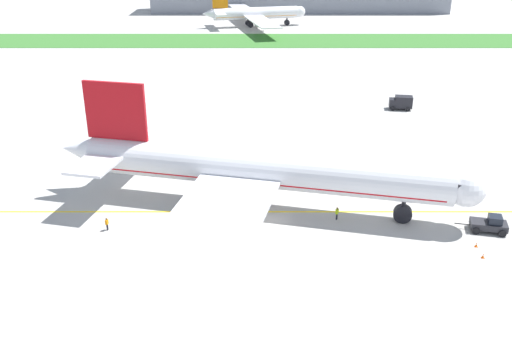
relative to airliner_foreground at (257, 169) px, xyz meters
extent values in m
plane|color=#ADAAA5|center=(1.90, -3.91, -5.38)|extent=(600.00, 600.00, 0.00)
cube|color=yellow|center=(1.90, -1.62, -5.38)|extent=(280.00, 0.36, 0.01)
cube|color=#38722D|center=(1.90, 116.83, -5.33)|extent=(320.00, 24.00, 0.10)
cylinder|color=white|center=(0.91, -0.21, 0.15)|extent=(47.54, 15.64, 4.91)
cube|color=#B20C14|center=(0.91, -0.21, -0.71)|extent=(45.60, 14.82, 0.59)
sphere|color=white|center=(25.44, -5.95, 0.15)|extent=(4.67, 4.67, 4.67)
cone|color=white|center=(-24.46, 5.72, 0.51)|extent=(6.21, 5.30, 4.18)
cube|color=#B20C14|center=(-18.59, 4.35, 6.53)|extent=(8.47, 2.43, 7.86)
cube|color=white|center=(-18.40, 9.35, 0.88)|extent=(6.90, 8.85, 0.34)
cube|color=white|center=(-20.64, -0.22, 0.88)|extent=(6.90, 8.85, 0.34)
cube|color=white|center=(4.03, 23.61, -0.47)|extent=(19.98, 44.17, 0.39)
cube|color=white|center=(-6.86, -22.95, -0.47)|extent=(19.98, 44.17, 0.39)
cylinder|color=#B7BABF|center=(3.23, 13.89, -1.96)|extent=(5.16, 3.69, 2.70)
cylinder|color=black|center=(5.50, 13.36, -1.96)|extent=(1.04, 2.86, 2.84)
cylinder|color=#B7BABF|center=(-3.27, -13.88, -1.96)|extent=(5.16, 3.69, 2.70)
cylinder|color=black|center=(-0.99, -14.41, -1.96)|extent=(1.04, 2.86, 2.84)
cylinder|color=black|center=(18.55, -4.34, -3.26)|extent=(0.51, 0.51, 1.90)
cylinder|color=black|center=(18.55, -4.34, -4.22)|extent=(2.51, 1.55, 2.33)
cylinder|color=black|center=(-2.22, 3.17, -3.26)|extent=(0.51, 0.51, 1.90)
cylinder|color=black|center=(-2.22, 3.17, -4.22)|extent=(2.51, 1.55, 2.33)
cylinder|color=black|center=(-3.39, -1.86, -3.26)|extent=(0.51, 0.51, 1.90)
cylinder|color=black|center=(-3.39, -1.86, -4.22)|extent=(2.51, 1.55, 2.33)
cube|color=black|center=(24.72, -5.78, 0.76)|extent=(2.51, 3.98, 0.88)
sphere|color=black|center=(-16.19, 6.26, 0.59)|extent=(0.34, 0.34, 0.34)
sphere|color=black|center=(-11.15, 5.08, 0.59)|extent=(0.34, 0.34, 0.34)
sphere|color=black|center=(-6.10, 3.90, 0.59)|extent=(0.34, 0.34, 0.34)
sphere|color=black|center=(-1.06, 2.72, 0.59)|extent=(0.34, 0.34, 0.34)
sphere|color=black|center=(3.98, 1.54, 0.59)|extent=(0.34, 0.34, 0.34)
sphere|color=black|center=(9.02, 0.36, 0.59)|extent=(0.34, 0.34, 0.34)
sphere|color=black|center=(14.06, -0.82, 0.59)|extent=(0.34, 0.34, 0.34)
sphere|color=black|center=(19.10, -1.99, 0.59)|extent=(0.34, 0.34, 0.34)
cube|color=#26262B|center=(28.55, -6.68, -4.53)|extent=(4.67, 3.07, 0.81)
cube|color=black|center=(29.18, -6.82, -3.68)|extent=(1.88, 1.94, 0.90)
cylinder|color=black|center=(25.58, -5.98, -4.78)|extent=(1.78, 0.53, 0.12)
cylinder|color=black|center=(26.84, -7.38, -4.93)|extent=(0.96, 0.55, 0.90)
cylinder|color=black|center=(27.33, -5.29, -4.93)|extent=(0.96, 0.55, 0.90)
cylinder|color=black|center=(29.77, -8.06, -4.93)|extent=(0.96, 0.55, 0.90)
cylinder|color=black|center=(30.26, -5.98, -4.93)|extent=(0.96, 0.55, 0.90)
cylinder|color=black|center=(10.42, -3.66, -4.94)|extent=(0.13, 0.13, 0.88)
cylinder|color=#BFE519|center=(10.50, -3.53, -4.22)|extent=(0.10, 0.10, 0.56)
cylinder|color=black|center=(10.31, -3.83, -4.94)|extent=(0.13, 0.13, 0.88)
cylinder|color=#BFE519|center=(10.22, -3.96, -4.22)|extent=(0.10, 0.10, 0.56)
cube|color=#BFE519|center=(10.36, -3.75, -4.19)|extent=(0.47, 0.53, 0.62)
sphere|color=brown|center=(10.36, -3.75, -3.74)|extent=(0.24, 0.24, 0.24)
cylinder|color=black|center=(-18.24, -6.33, -4.97)|extent=(0.12, 0.12, 0.83)
cylinder|color=orange|center=(-18.20, -6.19, -4.28)|extent=(0.10, 0.10, 0.53)
cylinder|color=black|center=(-18.29, -6.51, -4.97)|extent=(0.12, 0.12, 0.83)
cylinder|color=orange|center=(-18.33, -6.66, -4.28)|extent=(0.10, 0.10, 0.53)
cube|color=orange|center=(-18.27, -6.42, -4.25)|extent=(0.35, 0.49, 0.59)
sphere|color=brown|center=(-18.27, -6.42, -3.83)|extent=(0.23, 0.23, 0.23)
cube|color=#F2590C|center=(25.84, -10.36, -5.37)|extent=(0.36, 0.36, 0.03)
cone|color=#F2590C|center=(25.84, -10.36, -5.08)|extent=(0.28, 0.28, 0.55)
cylinder|color=white|center=(25.84, -10.36, -5.05)|extent=(0.17, 0.17, 0.06)
cube|color=#F2590C|center=(25.74, -12.76, -5.37)|extent=(0.36, 0.36, 0.03)
cone|color=#F2590C|center=(25.74, -12.76, -5.08)|extent=(0.28, 0.28, 0.55)
cylinder|color=white|center=(25.74, -12.76, -5.05)|extent=(0.17, 0.17, 0.06)
cube|color=black|center=(29.99, 42.97, -3.77)|extent=(3.70, 2.73, 2.32)
cube|color=black|center=(27.85, 43.30, -4.08)|extent=(1.63, 2.32, 1.70)
cube|color=#263347|center=(27.24, 43.40, -3.74)|extent=(0.36, 1.87, 0.75)
cylinder|color=black|center=(27.68, 42.20, -4.93)|extent=(0.94, 0.43, 0.90)
cylinder|color=black|center=(28.02, 44.41, -4.93)|extent=(0.94, 0.43, 0.90)
cylinder|color=black|center=(30.67, 41.74, -4.93)|extent=(0.94, 0.43, 0.90)
cylinder|color=black|center=(31.01, 43.95, -4.93)|extent=(0.94, 0.43, 0.90)
cylinder|color=white|center=(0.01, 144.59, -0.61)|extent=(31.38, 11.14, 4.24)
cube|color=orange|center=(0.01, 144.59, -1.35)|extent=(30.09, 10.53, 0.51)
sphere|color=white|center=(16.36, 148.35, -0.61)|extent=(4.03, 4.03, 4.03)
cone|color=white|center=(-17.07, 140.66, -0.29)|extent=(5.35, 4.56, 3.60)
cube|color=white|center=(-14.33, 145.64, 0.02)|extent=(4.87, 7.38, 0.30)
cube|color=white|center=(-12.43, 137.37, 0.02)|extent=(4.87, 7.38, 0.30)
cube|color=white|center=(-5.14, 160.00, -1.14)|extent=(13.00, 28.93, 0.34)
cube|color=white|center=(2.11, 128.48, -1.14)|extent=(13.00, 28.93, 0.34)
cylinder|color=#B7BABF|center=(-2.81, 154.04, -2.43)|extent=(4.45, 3.18, 2.33)
cylinder|color=black|center=(-0.85, 154.49, -2.43)|extent=(0.89, 2.46, 2.45)
cylinder|color=#B7BABF|center=(1.61, 134.85, -2.43)|extent=(4.45, 3.18, 2.33)
cylinder|color=black|center=(3.57, 135.30, -2.43)|extent=(0.89, 2.46, 2.45)
cylinder|color=black|center=(11.57, 147.25, -3.55)|extent=(0.44, 0.44, 1.64)
cylinder|color=black|center=(11.57, 147.25, -4.38)|extent=(2.17, 1.33, 2.01)
cylinder|color=black|center=(-2.93, 146.19, -3.55)|extent=(0.44, 0.44, 1.64)
cylinder|color=black|center=(-2.93, 146.19, -4.38)|extent=(2.17, 1.33, 2.01)
cylinder|color=black|center=(-1.93, 141.86, -3.55)|extent=(0.44, 0.44, 1.64)
cylinder|color=black|center=(-1.93, 141.86, -4.38)|extent=(2.17, 1.33, 2.01)
camera|label=1|loc=(0.06, -67.23, 29.26)|focal=39.60mm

